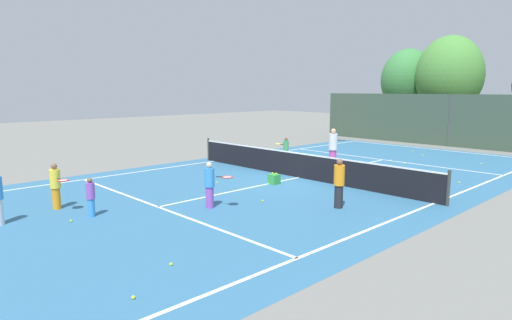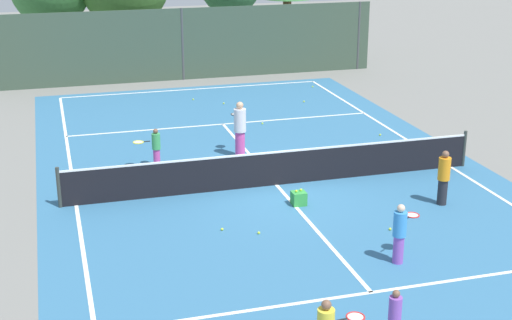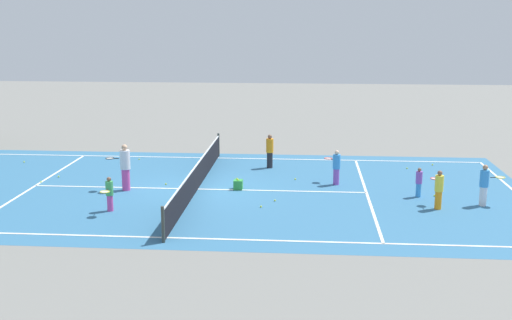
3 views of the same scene
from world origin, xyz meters
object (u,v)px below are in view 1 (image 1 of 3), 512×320
Objects in this scene: ball_crate at (274,179)px; tennis_ball_3 at (459,182)px; tennis_ball_5 at (214,178)px; tennis_ball_7 at (423,155)px; player_0 at (285,149)px; tennis_ball_2 at (217,182)px; tennis_ball_9 at (481,164)px; player_1 at (339,183)px; tennis_ball_12 at (71,221)px; player_4 at (56,186)px; player_2 at (91,197)px; player_3 at (210,184)px; tennis_ball_10 at (405,163)px; tennis_ball_0 at (133,297)px; tennis_ball_11 at (263,201)px; tennis_ball_13 at (413,151)px; tennis_ball_4 at (171,264)px; tennis_ball_6 at (331,174)px; tennis_ball_8 at (391,160)px; player_6 at (333,148)px.

tennis_ball_3 is at bearing 47.24° from ball_crate.
tennis_ball_5 is 12.14m from tennis_ball_7.
tennis_ball_2 is at bearing -73.65° from player_0.
player_1 is at bearing -90.62° from tennis_ball_9.
player_4 is at bearing 172.80° from tennis_ball_12.
player_3 is (1.55, 2.93, 0.16)m from player_2.
player_3 is 11.34m from tennis_ball_10.
player_3 is 9.62m from tennis_ball_3.
player_3 reaches higher than tennis_ball_0.
tennis_ball_11 is 1.00× the size of tennis_ball_13.
tennis_ball_0 is at bearing -9.24° from player_4.
player_0 reaches higher than tennis_ball_4.
tennis_ball_9 and tennis_ball_11 have the same top height.
tennis_ball_9 is (3.16, -0.60, 0.00)m from tennis_ball_7.
tennis_ball_12 is at bearing -93.20° from tennis_ball_7.
ball_crate reaches higher than tennis_ball_6.
tennis_ball_8 is at bearing 90.92° from tennis_ball_6.
tennis_ball_12 is at bearing -73.16° from tennis_ball_5.
player_6 is 3.83m from tennis_ball_10.
player_3 reaches higher than tennis_ball_3.
tennis_ball_0 is at bearing -75.04° from tennis_ball_8.
tennis_ball_2 is at bearing -107.00° from tennis_ball_10.
tennis_ball_0 and tennis_ball_13 have the same top height.
tennis_ball_8 is 15.24m from tennis_ball_12.
ball_crate is 6.45× the size of tennis_ball_3.
tennis_ball_12 is (-1.67, -14.86, 0.00)m from tennis_ball_10.
player_0 is 11.03m from player_2.
tennis_ball_3 is at bearing 65.97° from player_2.
tennis_ball_5 is 1.00× the size of tennis_ball_9.
player_1 reaches higher than tennis_ball_3.
tennis_ball_3 is at bearing 79.87° from player_1.
tennis_ball_11 is at bearing 68.61° from tennis_ball_12.
tennis_ball_12 is at bearing -76.52° from player_0.
player_1 is 22.38× the size of tennis_ball_9.
player_4 is 11.45m from player_6.
player_2 is at bearing -79.30° from tennis_ball_2.
tennis_ball_9 is (3.75, 10.15, -0.15)m from ball_crate.
tennis_ball_3 is 4.82m from tennis_ball_6.
tennis_ball_5 is (-5.95, -0.04, -0.72)m from player_1.
player_2 reaches higher than tennis_ball_4.
tennis_ball_12 is (-0.77, -15.23, 0.00)m from tennis_ball_8.
player_4 reaches higher than tennis_ball_7.
tennis_ball_6 and tennis_ball_9 have the same top height.
player_2 is 17.48m from tennis_ball_7.
tennis_ball_3 is at bearing -32.85° from tennis_ball_8.
tennis_ball_10 is at bearing -22.07° from tennis_ball_8.
tennis_ball_10 is 1.00× the size of tennis_ball_12.
tennis_ball_3 and tennis_ball_11 have the same top height.
tennis_ball_5 is at bearing -138.88° from tennis_ball_3.
player_1 is 1.07× the size of player_3.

